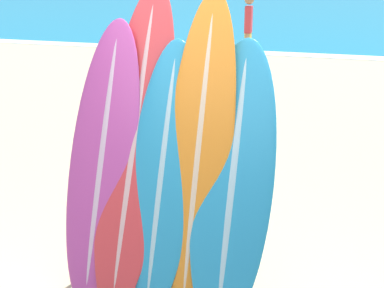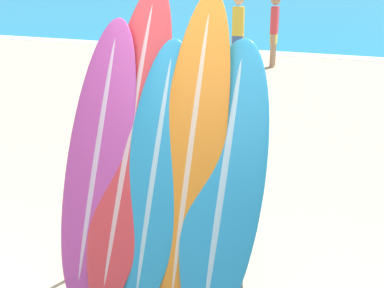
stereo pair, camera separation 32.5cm
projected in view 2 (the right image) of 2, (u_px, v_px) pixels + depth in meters
name	position (u px, v px, depth m)	size (l,w,h in m)	color
surfboard_rack	(159.00, 231.00, 4.18)	(1.37, 0.04, 0.92)	#47474C
surfboard_slot_0	(98.00, 157.00, 4.18)	(0.54, 1.02, 2.07)	#B23D8E
surfboard_slot_1	(130.00, 141.00, 4.13)	(0.54, 1.30, 2.34)	red
surfboard_slot_2	(155.00, 175.00, 4.02)	(0.51, 0.98, 1.94)	teal
surfboard_slot_3	(191.00, 153.00, 3.95)	(0.50, 1.05, 2.30)	orange
surfboard_slot_4	(224.00, 183.00, 3.86)	(0.60, 1.07, 1.96)	teal
person_near_water	(274.00, 28.00, 12.18)	(0.22, 0.27, 1.62)	#A87A5B
person_mid_beach	(238.00, 30.00, 11.72)	(0.28, 0.22, 1.67)	tan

